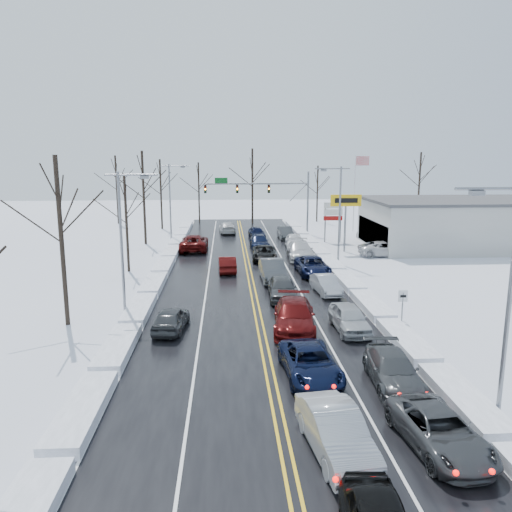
{
  "coord_description": "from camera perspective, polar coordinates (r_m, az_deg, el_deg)",
  "views": [
    {
      "loc": [
        -1.94,
        -35.15,
        9.94
      ],
      "look_at": [
        0.29,
        1.73,
        2.5
      ],
      "focal_mm": 35.0,
      "sensor_mm": 36.0,
      "label": 1
    }
  ],
  "objects": [
    {
      "name": "ground",
      "position": [
        36.58,
        -0.28,
        -4.38
      ],
      "size": [
        160.0,
        160.0,
        0.0
      ],
      "primitive_type": "plane",
      "color": "silver",
      "rests_on": "ground"
    },
    {
      "name": "road_surface",
      "position": [
        38.51,
        -0.45,
        -3.57
      ],
      "size": [
        14.0,
        84.0,
        0.01
      ],
      "primitive_type": "cube",
      "color": "black",
      "rests_on": "ground"
    },
    {
      "name": "snow_bank_left",
      "position": [
        38.87,
        -11.73,
        -3.68
      ],
      "size": [
        1.48,
        72.0,
        0.51
      ],
      "primitive_type": "cube",
      "color": "white",
      "rests_on": "ground"
    },
    {
      "name": "snow_bank_right",
      "position": [
        39.62,
        10.61,
        -3.34
      ],
      "size": [
        1.48,
        72.0,
        0.51
      ],
      "primitive_type": "cube",
      "color": "white",
      "rests_on": "ground"
    },
    {
      "name": "traffic_signal_mast",
      "position": [
        63.53,
        1.43,
        7.35
      ],
      "size": [
        13.28,
        0.39,
        8.0
      ],
      "color": "slate",
      "rests_on": "ground"
    },
    {
      "name": "tires_plus_sign",
      "position": [
        52.87,
        10.22,
        5.83
      ],
      "size": [
        3.2,
        0.34,
        6.0
      ],
      "color": "slate",
      "rests_on": "ground"
    },
    {
      "name": "used_vehicles_sign",
      "position": [
        58.86,
        8.8,
        4.79
      ],
      "size": [
        2.2,
        0.22,
        4.65
      ],
      "color": "slate",
      "rests_on": "ground"
    },
    {
      "name": "speed_limit_sign",
      "position": [
        30.15,
        16.42,
        -5.09
      ],
      "size": [
        0.55,
        0.09,
        2.35
      ],
      "color": "slate",
      "rests_on": "ground"
    },
    {
      "name": "flagpole",
      "position": [
        67.48,
        11.35,
        7.75
      ],
      "size": [
        1.87,
        1.2,
        10.0
      ],
      "color": "silver",
      "rests_on": "ground"
    },
    {
      "name": "dealership_building",
      "position": [
        59.58,
        22.41,
        3.5
      ],
      "size": [
        20.4,
        12.4,
        5.3
      ],
      "color": "#BBBBB6",
      "rests_on": "ground"
    },
    {
      "name": "streetlight_se",
      "position": [
        20.51,
        26.65,
        -2.9
      ],
      "size": [
        3.2,
        0.25,
        9.0
      ],
      "color": "slate",
      "rests_on": "ground"
    },
    {
      "name": "streetlight_ne",
      "position": [
        46.53,
        9.32,
        5.52
      ],
      "size": [
        3.2,
        0.25,
        9.0
      ],
      "color": "slate",
      "rests_on": "ground"
    },
    {
      "name": "streetlight_sw",
      "position": [
        32.13,
        -14.84,
        2.72
      ],
      "size": [
        3.2,
        0.25,
        9.0
      ],
      "color": "slate",
      "rests_on": "ground"
    },
    {
      "name": "streetlight_nw",
      "position": [
        59.67,
        -9.63,
        6.77
      ],
      "size": [
        3.2,
        0.25,
        9.0
      ],
      "color": "slate",
      "rests_on": "ground"
    },
    {
      "name": "tree_left_b",
      "position": [
        30.82,
        -21.59,
        5.09
      ],
      "size": [
        4.0,
        4.0,
        10.0
      ],
      "color": "#2D231C",
      "rests_on": "ground"
    },
    {
      "name": "tree_left_c",
      "position": [
        44.17,
        -14.69,
        5.82
      ],
      "size": [
        3.4,
        3.4,
        8.5
      ],
      "color": "#2D231C",
      "rests_on": "ground"
    },
    {
      "name": "tree_left_d",
      "position": [
        57.96,
        -12.79,
        8.53
      ],
      "size": [
        4.2,
        4.2,
        10.5
      ],
      "color": "#2D231C",
      "rests_on": "ground"
    },
    {
      "name": "tree_left_e",
      "position": [
        69.8,
        -10.86,
        8.47
      ],
      "size": [
        3.8,
        3.8,
        9.5
      ],
      "color": "#2D231C",
      "rests_on": "ground"
    },
    {
      "name": "tree_far_a",
      "position": [
        76.91,
        -15.69,
        8.76
      ],
      "size": [
        4.0,
        4.0,
        10.0
      ],
      "color": "#2D231C",
      "rests_on": "ground"
    },
    {
      "name": "tree_far_b",
      "position": [
        76.35,
        -6.57,
        8.57
      ],
      "size": [
        3.6,
        3.6,
        9.0
      ],
      "color": "#2D231C",
      "rests_on": "ground"
    },
    {
      "name": "tree_far_c",
      "position": [
        74.29,
        -0.42,
        9.64
      ],
      "size": [
        4.4,
        4.4,
        11.0
      ],
      "color": "#2D231C",
      "rests_on": "ground"
    },
    {
      "name": "tree_far_d",
      "position": [
        77.03,
        7.05,
        8.32
      ],
      "size": [
        3.4,
        3.4,
        8.5
      ],
      "color": "#2D231C",
      "rests_on": "ground"
    },
    {
      "name": "tree_far_e",
      "position": [
        81.87,
        18.23,
        9.0
      ],
      "size": [
        4.2,
        4.2,
        10.5
      ],
      "color": "#2D231C",
      "rests_on": "ground"
    },
    {
      "name": "queued_car_1",
      "position": [
        18.47,
        9.04,
        -21.32
      ],
      "size": [
        2.24,
        4.92,
        1.56
      ],
      "primitive_type": "imported",
      "rotation": [
        0.0,
        0.0,
        0.13
      ],
      "color": "#A5A8AD",
      "rests_on": "ground"
    },
    {
      "name": "queued_car_2",
      "position": [
        23.6,
        6.17,
        -13.59
      ],
      "size": [
        2.61,
        5.16,
        1.4
      ],
      "primitive_type": "imported",
      "rotation": [
        0.0,
        0.0,
        0.06
      ],
      "color": "black",
      "rests_on": "ground"
    },
    {
      "name": "queued_car_3",
      "position": [
        29.4,
        4.37,
        -8.41
      ],
      "size": [
        3.0,
        6.0,
        1.67
      ],
      "primitive_type": "imported",
      "rotation": [
        0.0,
        0.0,
        -0.12
      ],
      "color": "#510A0A",
      "rests_on": "ground"
    },
    {
      "name": "queued_car_4",
      "position": [
        35.45,
        2.99,
        -4.91
      ],
      "size": [
        2.12,
        4.82,
        1.62
      ],
      "primitive_type": "imported",
      "rotation": [
        0.0,
        0.0,
        -0.05
      ],
      "color": "#3B3E40",
      "rests_on": "ground"
    },
    {
      "name": "queued_car_5",
      "position": [
        40.5,
        1.89,
        -2.83
      ],
      "size": [
        2.0,
        5.27,
        1.72
      ],
      "primitive_type": "imported",
      "rotation": [
        0.0,
        0.0,
        0.04
      ],
      "color": "#404245",
      "rests_on": "ground"
    },
    {
      "name": "queued_car_6",
      "position": [
        48.37,
        0.97,
        -0.48
      ],
      "size": [
        2.57,
        5.13,
        1.39
      ],
      "primitive_type": "imported",
      "rotation": [
        0.0,
        0.0,
        -0.05
      ],
      "color": "black",
      "rests_on": "ground"
    },
    {
      "name": "queued_car_7",
      "position": [
        54.73,
        0.37,
        0.92
      ],
      "size": [
        2.06,
        4.87,
        1.4
      ],
      "primitive_type": "imported",
      "rotation": [
        0.0,
        0.0,
        0.02
      ],
      "color": "black",
      "rests_on": "ground"
    },
    {
      "name": "queued_car_8",
      "position": [
        61.16,
        0.08,
        2.03
      ],
      "size": [
        2.19,
        4.34,
        1.42
      ],
      "primitive_type": "imported",
      "rotation": [
        0.0,
        0.0,
        0.13
      ],
      "color": "black",
      "rests_on": "ground"
    },
    {
      "name": "queued_car_10",
      "position": [
        19.53,
        20.11,
        -19.95
      ],
      "size": [
        2.73,
        5.02,
        1.34
      ],
      "primitive_type": "imported",
      "rotation": [
        0.0,
        0.0,
        0.11
      ],
      "color": "#3D3F42",
      "rests_on": "ground"
    },
    {
      "name": "queued_car_11",
      "position": [
        23.56,
        15.29,
        -13.99
      ],
      "size": [
        2.24,
        4.94,
        1.4
      ],
      "primitive_type": "imported",
      "rotation": [
        0.0,
        0.0,
        -0.06
      ],
      "color": "#3E4143",
      "rests_on": "ground"
    },
    {
      "name": "queued_car_12",
      "position": [
        29.69,
        10.58,
        -8.38
      ],
      "size": [
        1.9,
        4.45,
        1.5
      ],
      "primitive_type": "imported",
      "rotation": [
        0.0,
        0.0,
        0.03
      ],
      "color": "#ABAFB3",
      "rests_on": "ground"
    },
    {
      "name": "queued_car_13",
      "position": [
        37.13,
        7.98,
        -4.25
      ],
      "size": [
        1.83,
        4.23,
        1.35
      ],
      "primitive_type": "imported",
      "rotation": [
        0.0,
        0.0,
        0.1
      ],
      "color": "#A8AAB0",
      "rests_on": "ground"
    },
    {
      "name": "queued_car_14",
      "position": [
        42.85,
        6.45,
        -2.1
      ],
      "size": [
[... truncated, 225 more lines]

